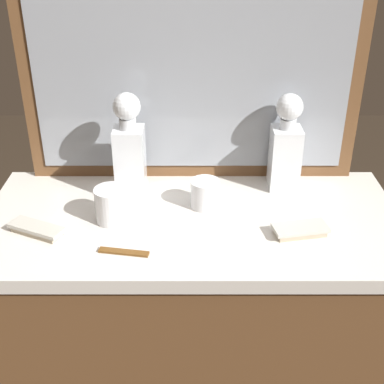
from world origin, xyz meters
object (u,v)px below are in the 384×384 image
object	(u,v)px
crystal_tumbler_center	(205,195)
tortoiseshell_comb	(124,252)
crystal_decanter_rear	(130,156)
silver_brush_far_right	(300,230)
crystal_decanter_front	(286,151)
crystal_tumbler_far_right	(112,206)
silver_brush_far_left	(37,229)

from	to	relation	value
crystal_tumbler_center	tortoiseshell_comb	xyz separation A→B (m)	(-0.20, -0.23, -0.03)
crystal_decanter_rear	crystal_tumbler_center	size ratio (longest dim) A/B	3.77
crystal_tumbler_center	silver_brush_far_right	bearing A→B (deg)	-30.47
crystal_decanter_rear	silver_brush_far_right	xyz separation A→B (m)	(0.46, -0.21, -0.11)
crystal_decanter_rear	silver_brush_far_right	distance (m)	0.51
crystal_decanter_front	tortoiseshell_comb	world-z (taller)	crystal_decanter_front
crystal_decanter_rear	tortoiseshell_comb	bearing A→B (deg)	-88.34
crystal_decanter_rear	silver_brush_far_right	size ratio (longest dim) A/B	2.07
crystal_decanter_front	crystal_tumbler_far_right	world-z (taller)	crystal_decanter_front
crystal_decanter_front	silver_brush_far_right	distance (m)	0.28
crystal_decanter_rear	crystal_decanter_front	distance (m)	0.45
crystal_decanter_rear	crystal_decanter_front	bearing A→B (deg)	6.66
crystal_tumbler_far_right	crystal_tumbler_center	bearing A→B (deg)	16.70
crystal_tumbler_center	crystal_decanter_front	bearing A→B (deg)	26.21
silver_brush_far_right	tortoiseshell_comb	bearing A→B (deg)	-169.41
crystal_tumbler_center	tortoiseshell_comb	world-z (taller)	crystal_tumbler_center
crystal_tumbler_center	silver_brush_far_right	xyz separation A→B (m)	(0.24, -0.14, -0.02)
crystal_decanter_front	crystal_tumbler_center	xyz separation A→B (m)	(-0.24, -0.12, -0.08)
crystal_tumbler_far_right	silver_brush_far_right	xyz separation A→B (m)	(0.49, -0.07, -0.03)
crystal_decanter_front	silver_brush_far_left	bearing A→B (deg)	-159.13
crystal_tumbler_far_right	silver_brush_far_left	world-z (taller)	crystal_tumbler_far_right
crystal_tumbler_far_right	crystal_decanter_front	bearing A→B (deg)	21.47
tortoiseshell_comb	crystal_decanter_front	bearing A→B (deg)	37.92
crystal_decanter_front	silver_brush_far_right	xyz separation A→B (m)	(0.01, -0.26, -0.10)
crystal_tumbler_center	tortoiseshell_comb	distance (m)	0.31
crystal_decanter_front	silver_brush_far_left	world-z (taller)	crystal_decanter_front
crystal_tumbler_center	silver_brush_far_left	bearing A→B (deg)	-162.19
silver_brush_far_right	silver_brush_far_left	size ratio (longest dim) A/B	0.95
silver_brush_far_right	tortoiseshell_comb	size ratio (longest dim) A/B	1.18
silver_brush_far_right	tortoiseshell_comb	world-z (taller)	silver_brush_far_right
crystal_decanter_rear	crystal_decanter_front	world-z (taller)	crystal_decanter_rear
crystal_tumbler_center	crystal_tumbler_far_right	xyz separation A→B (m)	(-0.25, -0.08, 0.01)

